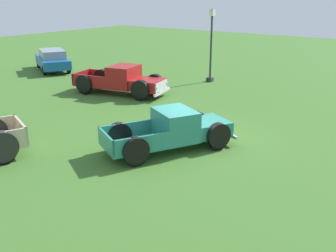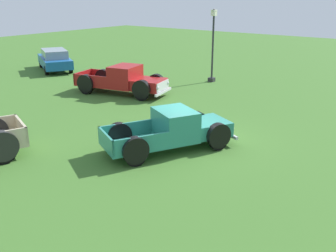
# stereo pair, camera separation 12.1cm
# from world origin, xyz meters

# --- Properties ---
(ground_plane) EXTENTS (80.00, 80.00, 0.00)m
(ground_plane) POSITION_xyz_m (0.00, 0.00, 0.00)
(ground_plane) COLOR #3D6B28
(pickup_truck_foreground) EXTENTS (5.00, 3.67, 1.46)m
(pickup_truck_foreground) POSITION_xyz_m (-0.69, 0.02, 0.69)
(pickup_truck_foreground) COLOR #2D8475
(pickup_truck_foreground) RESTS_ON ground_plane
(pickup_truck_behind_right) EXTENTS (3.00, 5.50, 1.60)m
(pickup_truck_behind_right) POSITION_xyz_m (4.13, 6.89, 0.76)
(pickup_truck_behind_right) COLOR maroon
(pickup_truck_behind_right) RESTS_ON ground_plane
(sedan_distant_a) EXTENTS (3.83, 4.86, 1.51)m
(sedan_distant_a) POSITION_xyz_m (6.28, 15.89, 0.79)
(sedan_distant_a) COLOR #195699
(sedan_distant_a) RESTS_ON ground_plane
(lamp_post_near) EXTENTS (0.36, 0.36, 4.48)m
(lamp_post_near) POSITION_xyz_m (9.82, 4.80, 2.35)
(lamp_post_near) COLOR #2D2D33
(lamp_post_near) RESTS_ON ground_plane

